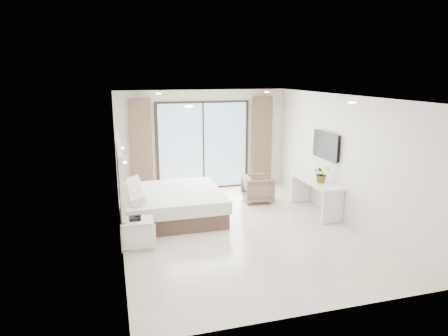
{
  "coord_description": "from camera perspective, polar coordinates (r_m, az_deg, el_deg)",
  "views": [
    {
      "loc": [
        -2.36,
        -7.32,
        3.14
      ],
      "look_at": [
        -0.17,
        0.4,
        1.21
      ],
      "focal_mm": 32.0,
      "sensor_mm": 36.0,
      "label": 1
    }
  ],
  "objects": [
    {
      "name": "console_desk",
      "position": [
        9.34,
        12.98,
        -2.85
      ],
      "size": [
        0.52,
        1.66,
        0.77
      ],
      "color": "white",
      "rests_on": "ground"
    },
    {
      "name": "plant",
      "position": [
        9.06,
        13.77,
        -1.02
      ],
      "size": [
        0.37,
        0.41,
        0.32
      ],
      "primitive_type": "imported",
      "rotation": [
        0.0,
        0.0,
        0.0
      ],
      "color": "#33662D",
      "rests_on": "console_desk"
    },
    {
      "name": "phone",
      "position": [
        7.46,
        -12.63,
        -7.04
      ],
      "size": [
        0.21,
        0.17,
        0.07
      ],
      "primitive_type": "cube",
      "rotation": [
        0.0,
        0.0,
        0.06
      ],
      "color": "black",
      "rests_on": "nightstand"
    },
    {
      "name": "ground",
      "position": [
        8.31,
        1.9,
        -8.72
      ],
      "size": [
        6.2,
        6.2,
        0.0
      ],
      "primitive_type": "plane",
      "color": "beige",
      "rests_on": "ground"
    },
    {
      "name": "bed",
      "position": [
        8.88,
        -7.65,
        -5.16
      ],
      "size": [
        2.18,
        2.08,
        0.75
      ],
      "color": "brown",
      "rests_on": "ground"
    },
    {
      "name": "nightstand",
      "position": [
        7.58,
        -12.22,
        -9.12
      ],
      "size": [
        0.61,
        0.52,
        0.53
      ],
      "rotation": [
        0.0,
        0.0,
        -0.08
      ],
      "color": "white",
      "rests_on": "ground"
    },
    {
      "name": "room_shell",
      "position": [
        8.61,
        -1.03,
        3.06
      ],
      "size": [
        4.62,
        6.22,
        2.72
      ],
      "color": "silver",
      "rests_on": "ground"
    },
    {
      "name": "armchair",
      "position": [
        9.96,
        4.86,
        -2.78
      ],
      "size": [
        0.73,
        0.77,
        0.72
      ],
      "primitive_type": "imported",
      "rotation": [
        0.0,
        0.0,
        1.46
      ],
      "color": "#8D6B5C",
      "rests_on": "ground"
    }
  ]
}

